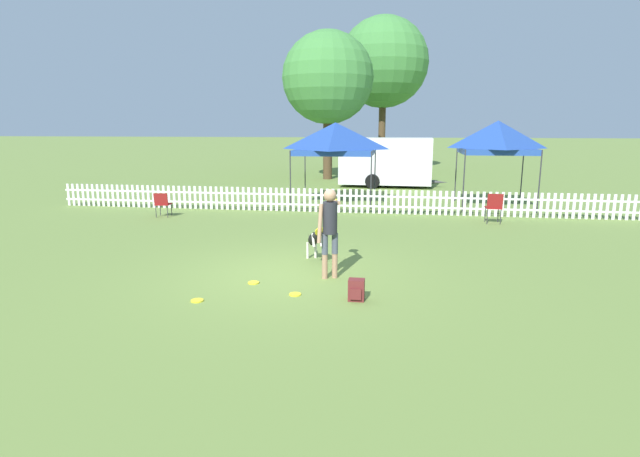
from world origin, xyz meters
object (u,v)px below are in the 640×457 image
at_px(leaping_dog, 315,238).
at_px(folding_chair_center, 162,203).
at_px(canopy_tent_secondary, 497,137).
at_px(tree_right_grove, 384,63).
at_px(frisbee_near_dog, 254,283).
at_px(equipment_trailer, 386,161).
at_px(handler_person, 330,222).
at_px(frisbee_near_handler, 295,294).
at_px(folding_chair_blue_left, 494,205).
at_px(canopy_tent_main, 335,139).
at_px(frisbee_midfield, 197,300).
at_px(backpack_on_grass, 356,290).
at_px(tree_left_grove, 328,78).

distance_m(leaping_dog, folding_chair_center, 7.41).
distance_m(canopy_tent_secondary, tree_right_grove, 16.14).
xyz_separation_m(frisbee_near_dog, equipment_trailer, (2.03, 15.83, 1.22)).
bearing_deg(handler_person, tree_right_grove, 66.58).
bearing_deg(frisbee_near_handler, equipment_trailer, 86.08).
xyz_separation_m(folding_chair_blue_left, tree_right_grove, (-4.01, 18.21, 6.30)).
xyz_separation_m(folding_chair_center, canopy_tent_main, (5.11, 4.10, 1.96)).
relative_size(leaping_dog, folding_chair_blue_left, 1.18).
xyz_separation_m(frisbee_midfield, backpack_on_grass, (2.65, 0.46, 0.17)).
relative_size(frisbee_near_dog, equipment_trailer, 0.04).
height_order(backpack_on_grass, folding_chair_center, folding_chair_center).
distance_m(leaping_dog, tree_left_grove, 17.94).
distance_m(frisbee_near_handler, folding_chair_center, 8.94).
height_order(frisbee_midfield, folding_chair_center, folding_chair_center).
bearing_deg(frisbee_near_dog, tree_right_grove, 86.56).
height_order(folding_chair_blue_left, canopy_tent_main, canopy_tent_main).
bearing_deg(folding_chair_center, folding_chair_blue_left, 176.62).
bearing_deg(tree_left_grove, frisbee_midfield, -88.35).
height_order(canopy_tent_secondary, tree_left_grove, tree_left_grove).
relative_size(frisbee_near_handler, frisbee_near_dog, 1.00).
height_order(folding_chair_center, canopy_tent_secondary, canopy_tent_secondary).
bearing_deg(canopy_tent_main, frisbee_near_dog, -91.34).
bearing_deg(frisbee_near_handler, handler_person, 67.62).
relative_size(frisbee_near_handler, tree_left_grove, 0.03).
height_order(equipment_trailer, tree_right_grove, tree_right_grove).
bearing_deg(leaping_dog, frisbee_near_handler, 67.03).
distance_m(frisbee_near_dog, tree_left_grove, 19.57).
bearing_deg(canopy_tent_secondary, tree_left_grove, 130.12).
bearing_deg(equipment_trailer, leaping_dog, -92.52).
height_order(frisbee_near_dog, equipment_trailer, equipment_trailer).
bearing_deg(frisbee_near_handler, frisbee_midfield, -160.27).
height_order(folding_chair_blue_left, folding_chair_center, folding_chair_blue_left).
relative_size(canopy_tent_secondary, tree_left_grove, 0.39).
distance_m(frisbee_near_handler, frisbee_near_dog, 1.05).
distance_m(canopy_tent_main, canopy_tent_secondary, 5.84).
distance_m(handler_person, folding_chair_blue_left, 7.45).
bearing_deg(folding_chair_center, tree_right_grove, -114.77).
bearing_deg(leaping_dog, equipment_trailer, -117.65).
bearing_deg(handler_person, frisbee_near_handler, -135.48).
height_order(handler_person, folding_chair_center, handler_person).
bearing_deg(folding_chair_center, frisbee_midfield, 113.76).
xyz_separation_m(frisbee_midfield, canopy_tent_main, (0.91, 11.48, 2.42)).
height_order(backpack_on_grass, tree_right_grove, tree_right_grove).
xyz_separation_m(handler_person, frisbee_near_dog, (-1.36, -0.58, -1.08)).
bearing_deg(frisbee_near_handler, tree_right_grove, 88.67).
relative_size(backpack_on_grass, canopy_tent_main, 0.12).
xyz_separation_m(canopy_tent_secondary, tree_right_grove, (-4.58, 14.85, 4.36)).
height_order(handler_person, tree_right_grove, tree_right_grove).
distance_m(backpack_on_grass, canopy_tent_secondary, 11.72).
relative_size(folding_chair_center, equipment_trailer, 0.15).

